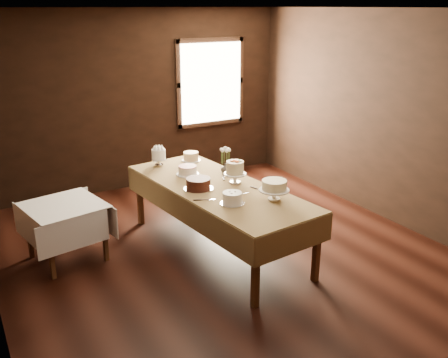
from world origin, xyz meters
TOP-DOWN VIEW (x-y plane):
  - floor at (0.00, 0.00)m, footprint 5.00×6.00m
  - ceiling at (0.00, 0.00)m, footprint 5.00×6.00m
  - wall_back at (0.00, 3.00)m, footprint 5.00×0.02m
  - wall_right at (2.50, 0.00)m, footprint 0.02×6.00m
  - window at (1.30, 2.94)m, footprint 1.10×0.05m
  - display_table at (-0.00, 0.34)m, footprint 1.32×2.74m
  - side_table at (-1.65, 0.99)m, footprint 0.96×0.96m
  - cake_meringue at (-0.30, 1.43)m, footprint 0.22×0.22m
  - cake_speckled at (0.17, 1.41)m, footprint 0.28×0.28m
  - cake_lattice at (-0.13, 0.90)m, footprint 0.29×0.29m
  - cake_chocolate at (-0.25, 0.37)m, footprint 0.36×0.36m
  - cake_flowers at (0.23, 0.35)m, footprint 0.27×0.27m
  - cake_swirl at (-0.14, -0.22)m, footprint 0.29×0.29m
  - cake_cream at (0.33, -0.33)m, footprint 0.33×0.33m
  - cake_server_a at (0.12, -0.02)m, footprint 0.24×0.06m
  - cake_server_b at (0.36, -0.03)m, footprint 0.09×0.24m
  - cake_server_c at (-0.10, 0.67)m, footprint 0.12×0.23m
  - cake_server_d at (0.24, 0.63)m, footprint 0.13×0.22m
  - cake_server_e at (-0.30, 0.01)m, footprint 0.23×0.11m
  - flower_vase at (0.32, 0.73)m, footprint 0.16×0.16m
  - flower_bouquet at (0.32, 0.73)m, footprint 0.14×0.14m

SIDE VIEW (x-z plane):
  - floor at x=0.00m, z-range -0.01..0.01m
  - side_table at x=-1.65m, z-range 0.27..0.95m
  - display_table at x=0.00m, z-range 0.35..1.16m
  - cake_server_a at x=0.12m, z-range 0.82..0.82m
  - cake_server_b at x=0.36m, z-range 0.82..0.82m
  - cake_server_c at x=-0.10m, z-range 0.82..0.82m
  - cake_server_d at x=0.24m, z-range 0.82..0.82m
  - cake_server_e at x=-0.30m, z-range 0.82..0.82m
  - cake_lattice at x=-0.13m, z-range 0.81..0.92m
  - cake_speckled at x=0.17m, z-range 0.81..0.94m
  - flower_vase at x=0.32m, z-range 0.82..0.94m
  - cake_swirl at x=-0.14m, z-range 0.81..0.95m
  - cake_chocolate at x=-0.25m, z-range 0.81..0.95m
  - cake_cream at x=0.33m, z-range 0.80..1.04m
  - cake_meringue at x=-0.30m, z-range 0.81..1.04m
  - cake_flowers at x=0.23m, z-range 0.80..1.08m
  - flower_bouquet at x=0.32m, z-range 0.96..1.16m
  - wall_back at x=0.00m, z-range 0.00..2.80m
  - wall_right at x=2.50m, z-range 0.00..2.80m
  - window at x=1.30m, z-range 0.95..2.25m
  - ceiling at x=0.00m, z-range 2.79..2.80m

